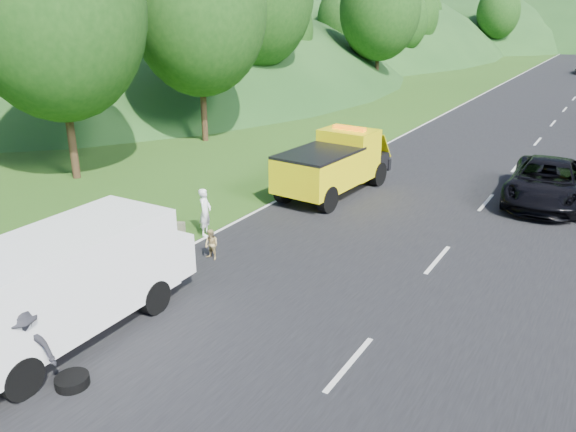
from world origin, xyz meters
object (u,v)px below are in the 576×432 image
Objects in this scene: tow_truck at (335,163)px; woman at (206,235)px; suitcase at (180,230)px; worker at (33,390)px; child at (212,260)px; passing_suv at (543,202)px; white_van at (62,281)px; spare_tire at (73,386)px.

tow_truck reaches higher than woman.
worker is at bearing -69.80° from suitcase.
woman reaches higher than child.
worker is 18.45m from passing_suv.
white_van is at bearing 171.75° from woman.
worker reaches higher than woman.
tow_truck is 11.03× the size of suitcase.
white_van is 1.20× the size of passing_suv.
spare_tire is (1.55, -1.18, -1.37)m from white_van.
passing_suv is (6.19, 16.68, 0.00)m from spare_tire.
child is (1.36, -1.40, 0.00)m from woman.
white_van is 6.00m from suitcase.
suitcase is (-1.91, 0.76, 0.27)m from child.
white_van is at bearing 142.87° from spare_tire.
child reaches higher than spare_tire.
woman is 2.87× the size of suitcase.
spare_tire is at bearing -71.00° from child.
woman is 2.36× the size of spare_tire.
tow_truck is 9.04× the size of spare_tire.
passing_suv is (6.78, 17.16, 0.00)m from worker.
suitcase is (-0.55, -0.65, 0.27)m from woman.
spare_tire is at bearing -64.38° from suitcase.
worker is at bearing -140.67° from spare_tire.
spare_tire is (0.58, 0.48, 0.00)m from worker.
worker is (0.56, -14.00, -1.23)m from tow_truck.
spare_tire is 17.79m from passing_suv.
worker is 2.70× the size of spare_tire.
white_van is (-0.41, -12.35, 0.14)m from tow_truck.
tow_truck is 6.38m from woman.
worker is 3.29× the size of suitcase.
suitcase is at bearing 80.59° from worker.
tow_truck reaches higher than suitcase.
passing_suv is (7.74, 15.51, -1.37)m from white_van.
child is at bearing -154.67° from woman.
child is 6.21m from spare_tire.
tow_truck reaches higher than passing_suv.
white_van is 2.36m from worker.
passing_suv is at bearing 60.95° from child.
tow_truck reaches higher than white_van.
woman reaches higher than spare_tire.
tow_truck is 13.63m from spare_tire.
white_van is 5.08m from child.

